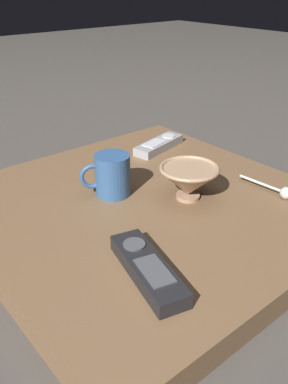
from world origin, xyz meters
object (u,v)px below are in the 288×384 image
Objects in this scene: cereal_bowl at (189,180)px; coffee_mug at (112,175)px; tv_remote_far at (148,269)px; tv_remote_near at (159,145)px; teaspoon at (282,191)px.

coffee_mug is at bearing 133.82° from cereal_bowl.
coffee_mug reaches higher than tv_remote_far.
tv_remote_near is 0.88× the size of tv_remote_far.
tv_remote_far is at bearing -177.76° from teaspoon.
tv_remote_far reaches higher than teaspoon.
teaspoon is at bearing -42.05° from coffee_mug.
teaspoon is 0.38m from tv_remote_far.
coffee_mug is at bearing 137.95° from teaspoon.
teaspoon is at bearing -38.69° from cereal_bowl.
tv_remote_near is (0.24, 0.13, -0.03)m from coffee_mug.
cereal_bowl reaches higher than tv_remote_near.
tv_remote_far is at bearing -148.75° from cereal_bowl.
coffee_mug reaches higher than tv_remote_near.
cereal_bowl is at bearing -119.02° from tv_remote_near.
cereal_bowl is at bearing -46.18° from coffee_mug.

